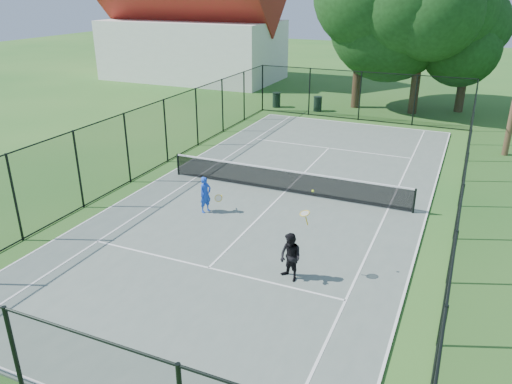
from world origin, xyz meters
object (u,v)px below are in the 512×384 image
at_px(trash_bin_left, 276,100).
at_px(player_black, 291,257).
at_px(tennis_net, 285,180).
at_px(trash_bin_right, 318,104).
at_px(player_blue, 206,195).

relative_size(trash_bin_left, player_black, 0.40).
bearing_deg(tennis_net, trash_bin_right, 102.03).
xyz_separation_m(trash_bin_left, player_black, (8.39, -20.28, 0.26)).
height_order(trash_bin_right, player_black, player_black).
distance_m(player_blue, player_black, 5.36).
bearing_deg(trash_bin_left, player_black, -67.53).
xyz_separation_m(trash_bin_right, player_blue, (1.05, -17.21, 0.24)).
bearing_deg(trash_bin_left, tennis_net, -67.24).
bearing_deg(player_black, tennis_net, 111.79).
bearing_deg(player_black, trash_bin_left, 112.47).
bearing_deg(player_blue, tennis_net, 55.74).
height_order(player_blue, player_black, player_black).
relative_size(trash_bin_right, player_blue, 0.72).
bearing_deg(player_blue, trash_bin_right, 93.48).
distance_m(tennis_net, trash_bin_left, 15.49).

